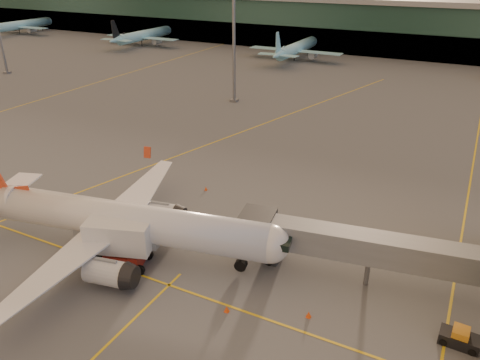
% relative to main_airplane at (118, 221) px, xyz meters
% --- Properties ---
extents(ground, '(600.00, 600.00, 0.00)m').
position_rel_main_airplane_xyz_m(ground, '(3.17, -7.58, -3.75)').
color(ground, '#4C4F54').
rests_on(ground, ground).
extents(taxi_markings, '(100.12, 173.00, 0.01)m').
position_rel_main_airplane_xyz_m(taxi_markings, '(-4.16, 36.91, -3.75)').
color(taxi_markings, gold).
rests_on(taxi_markings, ground).
extents(terminal, '(400.00, 20.00, 17.60)m').
position_rel_main_airplane_xyz_m(terminal, '(3.17, 134.21, 5.01)').
color(terminal, '#19382D').
rests_on(terminal, ground).
extents(mast_west_near, '(2.40, 2.40, 25.60)m').
position_rel_main_airplane_xyz_m(mast_west_near, '(-16.83, 58.42, 11.11)').
color(mast_west_near, slate).
rests_on(mast_west_near, ground).
extents(distant_aircraft_row, '(290.00, 34.00, 13.00)m').
position_rel_main_airplane_xyz_m(distant_aircraft_row, '(-17.83, 110.42, -3.75)').
color(distant_aircraft_row, '#90DBF1').
rests_on(distant_aircraft_row, ground).
extents(main_airplane, '(38.05, 34.54, 11.54)m').
position_rel_main_airplane_xyz_m(main_airplane, '(0.00, 0.00, 0.00)').
color(main_airplane, silver).
rests_on(main_airplane, ground).
extents(jet_bridge, '(27.26, 7.35, 5.76)m').
position_rel_main_airplane_xyz_m(jet_bridge, '(26.75, 6.85, 0.23)').
color(jet_bridge, slate).
rests_on(jet_bridge, ground).
extents(catering_truck, '(7.21, 4.85, 5.15)m').
position_rel_main_airplane_xyz_m(catering_truck, '(1.91, -1.97, -0.82)').
color(catering_truck, '#AA2418').
rests_on(catering_truck, ground).
extents(pushback_tug, '(3.20, 1.83, 1.61)m').
position_rel_main_airplane_xyz_m(pushback_tug, '(34.17, 2.00, -3.10)').
color(pushback_tug, black).
rests_on(pushback_tug, ground).
extents(cone_nose, '(0.48, 0.48, 0.62)m').
position_rel_main_airplane_xyz_m(cone_nose, '(21.95, -0.59, -3.45)').
color(cone_nose, '#F6490C').
rests_on(cone_nose, ground).
extents(cone_tail, '(0.40, 0.40, 0.51)m').
position_rel_main_airplane_xyz_m(cone_tail, '(-18.50, -0.46, -3.51)').
color(cone_tail, '#F6490C').
rests_on(cone_tail, ground).
extents(cone_wing_left, '(0.43, 0.43, 0.55)m').
position_rel_main_airplane_xyz_m(cone_wing_left, '(0.61, 17.04, -3.49)').
color(cone_wing_left, '#F6490C').
rests_on(cone_wing_left, ground).
extents(cone_fwd, '(0.49, 0.49, 0.62)m').
position_rel_main_airplane_xyz_m(cone_fwd, '(15.07, -3.32, -3.45)').
color(cone_fwd, '#F6490C').
rests_on(cone_fwd, ground).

